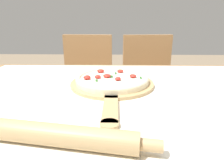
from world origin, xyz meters
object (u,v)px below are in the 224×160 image
pizza_peel (112,85)px  pizza (112,79)px  chair_left (87,85)px  rolling_pin (64,136)px  chair_right (148,85)px

pizza_peel → pizza: (-0.00, 0.02, 0.02)m
pizza → pizza_peel: bearing=-89.1°
pizza_peel → chair_left: 0.79m
rolling_pin → chair_right: size_ratio=0.46×
pizza_peel → pizza: size_ratio=1.78×
pizza → rolling_pin: rolling_pin is taller
pizza_peel → chair_right: 0.81m
pizza → chair_right: (0.27, 0.70, -0.27)m
pizza → rolling_pin: size_ratio=0.72×
pizza → chair_left: bearing=106.9°
rolling_pin → pizza: bearing=77.0°
rolling_pin → chair_left: size_ratio=0.46×
chair_right → pizza: bearing=-116.1°
pizza_peel → chair_right: size_ratio=0.58×
pizza → rolling_pin: bearing=-103.0°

